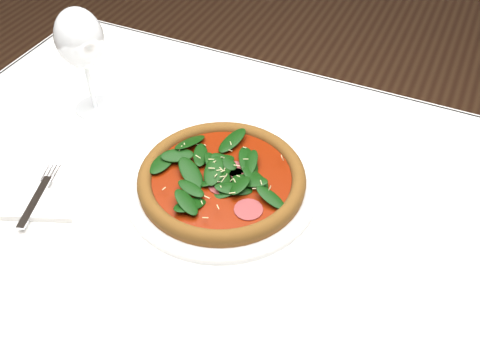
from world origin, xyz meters
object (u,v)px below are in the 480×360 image
at_px(plate, 222,184).
at_px(pizza, 222,176).
at_px(napkin, 36,205).
at_px(wine_glass, 80,41).

height_order(plate, pizza, pizza).
bearing_deg(napkin, wine_glass, 105.06).
bearing_deg(pizza, plate, -48.81).
relative_size(plate, napkin, 2.40).
bearing_deg(pizza, napkin, -146.59).
distance_m(plate, wine_glass, 0.37).
xyz_separation_m(plate, napkin, (-0.26, -0.17, -0.00)).
xyz_separation_m(pizza, napkin, (-0.26, -0.17, -0.02)).
xyz_separation_m(pizza, wine_glass, (-0.33, 0.09, 0.13)).
height_order(plate, wine_glass, wine_glass).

